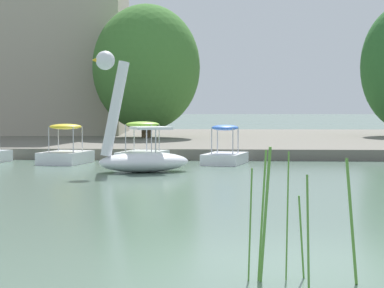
# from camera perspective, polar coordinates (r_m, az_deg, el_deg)

# --- Properties ---
(ground_plane) EXTENTS (409.20, 409.20, 0.00)m
(ground_plane) POSITION_cam_1_polar(r_m,az_deg,el_deg) (9.84, 7.51, -9.03)
(ground_plane) COLOR #567060
(shore_bank_far) EXTENTS (148.02, 25.54, 0.42)m
(shore_bank_far) POSITION_cam_1_polar(r_m,az_deg,el_deg) (40.71, 4.56, 0.31)
(shore_bank_far) COLOR #6B665B
(shore_bank_far) RESTS_ON ground_plane
(swan_boat) EXTENTS (3.19, 2.44, 3.73)m
(swan_boat) POSITION_cam_1_polar(r_m,az_deg,el_deg) (22.98, -4.14, -0.36)
(swan_boat) COLOR white
(swan_boat) RESTS_ON ground_plane
(pedal_boat_blue) EXTENTS (1.70, 2.40, 1.39)m
(pedal_boat_blue) POSITION_cam_1_polar(r_m,az_deg,el_deg) (26.35, 2.56, -0.74)
(pedal_boat_blue) COLOR white
(pedal_boat_blue) RESTS_ON ground_plane
(pedal_boat_lime) EXTENTS (1.77, 2.38, 1.51)m
(pedal_boat_lime) POSITION_cam_1_polar(r_m,az_deg,el_deg) (26.53, -3.83, -0.60)
(pedal_boat_lime) COLOR white
(pedal_boat_lime) RESTS_ON ground_plane
(pedal_boat_yellow) EXTENTS (1.74, 2.34, 1.42)m
(pedal_boat_yellow) POSITION_cam_1_polar(r_m,az_deg,el_deg) (26.89, -9.70, -0.65)
(pedal_boat_yellow) COLOR white
(pedal_boat_yellow) RESTS_ON ground_plane
(tree_willow_overhanging) EXTENTS (6.93, 6.54, 6.96)m
(tree_willow_overhanging) POSITION_cam_1_polar(r_m,az_deg,el_deg) (38.84, -3.56, 5.90)
(tree_willow_overhanging) COLOR brown
(tree_willow_overhanging) RESTS_ON shore_bank_far
(reed_clump_foreground) EXTENTS (2.11, 0.62, 1.57)m
(reed_clump_foreground) POSITION_cam_1_polar(r_m,az_deg,el_deg) (8.65, 9.62, -5.95)
(reed_clump_foreground) COLOR #568E38
(reed_clump_foreground) RESTS_ON ground_plane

